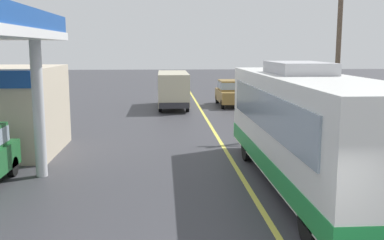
{
  "coord_description": "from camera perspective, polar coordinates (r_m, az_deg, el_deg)",
  "views": [
    {
      "loc": [
        -2.5,
        -5.52,
        4.12
      ],
      "look_at": [
        -1.5,
        10.0,
        1.6
      ],
      "focal_mm": 41.82,
      "sensor_mm": 36.0,
      "label": 1
    }
  ],
  "objects": [
    {
      "name": "ground",
      "position": [
        25.97,
        1.89,
        0.08
      ],
      "size": [
        120.0,
        120.0,
        0.0
      ],
      "primitive_type": "plane",
      "color": "#38383D"
    },
    {
      "name": "lane_divider_stripe",
      "position": [
        21.08,
        3.2,
        -2.07
      ],
      "size": [
        0.16,
        50.0,
        0.01
      ],
      "primitive_type": "cube",
      "color": "#D8CC4C",
      "rests_on": "ground"
    },
    {
      "name": "coach_bus_main",
      "position": [
        13.53,
        14.39,
        -1.31
      ],
      "size": [
        2.6,
        11.04,
        3.69
      ],
      "color": "white",
      "rests_on": "ground"
    },
    {
      "name": "minibus_opposing_lane",
      "position": [
        30.87,
        -2.43,
        4.28
      ],
      "size": [
        2.04,
        6.13,
        2.44
      ],
      "color": "#BFB799",
      "rests_on": "ground"
    },
    {
      "name": "car_trailing_behind_bus",
      "position": [
        32.15,
        4.88,
        3.63
      ],
      "size": [
        1.7,
        4.2,
        1.82
      ],
      "color": "olive",
      "rests_on": "ground"
    },
    {
      "name": "utility_pole_roadside",
      "position": [
        23.13,
        18.2,
        9.36
      ],
      "size": [
        1.8,
        0.24,
        8.36
      ],
      "color": "brown",
      "rests_on": "ground"
    }
  ]
}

